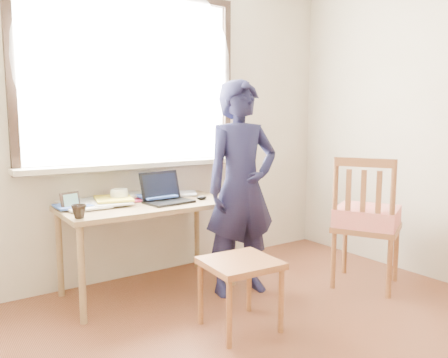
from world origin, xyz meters
TOP-DOWN VIEW (x-y plane):
  - room_shell at (-0.02, 0.20)m, footprint 3.52×4.02m
  - desk at (-0.26, 1.63)m, footprint 1.25×0.62m
  - laptop at (-0.13, 1.60)m, footprint 0.36×0.30m
  - mug_white at (-0.42, 1.77)m, footprint 0.15×0.15m
  - mug_dark at (-0.82, 1.41)m, footprint 0.09×0.09m
  - mouse at (0.15, 1.53)m, footprint 0.08×0.06m
  - desk_clutter at (-0.50, 1.82)m, footprint 0.76×0.51m
  - book_a at (-0.70, 1.80)m, footprint 0.29×0.34m
  - book_b at (0.08, 1.85)m, footprint 0.26×0.29m
  - picture_frame at (-0.79, 1.73)m, footprint 0.14×0.06m
  - work_chair at (-0.06, 0.76)m, footprint 0.45×0.43m
  - side_chair at (1.16, 0.77)m, footprint 0.61×0.62m
  - person at (0.30, 1.23)m, footprint 0.62×0.45m

SIDE VIEW (x-z plane):
  - work_chair at x=-0.06m, z-range 0.15..0.58m
  - side_chair at x=1.16m, z-range 0.03..1.03m
  - desk at x=-0.26m, z-range 0.27..0.94m
  - book_b at x=0.08m, z-range 0.67..0.69m
  - book_a at x=-0.70m, z-range 0.67..0.70m
  - mouse at x=0.15m, z-range 0.67..0.70m
  - desk_clutter at x=-0.50m, z-range 0.67..0.72m
  - mug_dark at x=-0.82m, z-range 0.67..0.76m
  - mug_white at x=-0.42m, z-range 0.67..0.77m
  - laptop at x=-0.13m, z-range 0.61..0.84m
  - picture_frame at x=-0.79m, z-range 0.67..0.78m
  - person at x=0.30m, z-range 0.00..1.57m
  - room_shell at x=-0.02m, z-range 0.33..2.94m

